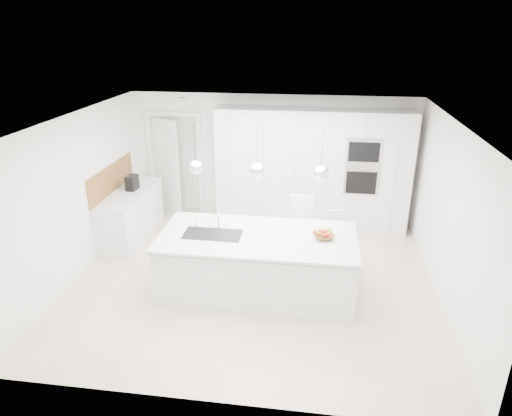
# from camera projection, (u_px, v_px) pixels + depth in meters

# --- Properties ---
(floor) EXTENTS (5.50, 5.50, 0.00)m
(floor) POSITION_uv_depth(u_px,v_px,m) (253.00, 280.00, 7.13)
(floor) COLOR beige
(floor) RESTS_ON ground
(wall_back) EXTENTS (5.50, 0.00, 5.50)m
(wall_back) POSITION_uv_depth(u_px,v_px,m) (272.00, 159.00, 8.95)
(wall_back) COLOR white
(wall_back) RESTS_ON ground
(wall_left) EXTENTS (0.00, 5.00, 5.00)m
(wall_left) POSITION_uv_depth(u_px,v_px,m) (76.00, 197.00, 7.01)
(wall_left) COLOR white
(wall_left) RESTS_ON ground
(ceiling) EXTENTS (5.50, 5.50, 0.00)m
(ceiling) POSITION_uv_depth(u_px,v_px,m) (253.00, 121.00, 6.18)
(ceiling) COLOR white
(ceiling) RESTS_ON wall_back
(tall_cabinets) EXTENTS (3.60, 0.60, 2.30)m
(tall_cabinets) POSITION_uv_depth(u_px,v_px,m) (312.00, 170.00, 8.61)
(tall_cabinets) COLOR white
(tall_cabinets) RESTS_ON floor
(oven_stack) EXTENTS (0.62, 0.04, 1.05)m
(oven_stack) POSITION_uv_depth(u_px,v_px,m) (363.00, 167.00, 8.13)
(oven_stack) COLOR #A5A5A8
(oven_stack) RESTS_ON tall_cabinets
(doorway_frame) EXTENTS (1.11, 0.08, 2.13)m
(doorway_frame) POSITION_uv_depth(u_px,v_px,m) (176.00, 166.00, 9.25)
(doorway_frame) COLOR white
(doorway_frame) RESTS_ON floor
(hallway_door) EXTENTS (0.76, 0.38, 2.00)m
(hallway_door) POSITION_uv_depth(u_px,v_px,m) (163.00, 168.00, 9.25)
(hallway_door) COLOR white
(hallway_door) RESTS_ON floor
(radiator) EXTENTS (0.32, 0.04, 1.40)m
(radiator) POSITION_uv_depth(u_px,v_px,m) (192.00, 175.00, 9.27)
(radiator) COLOR white
(radiator) RESTS_ON floor
(left_base_cabinets) EXTENTS (0.60, 1.80, 0.86)m
(left_base_cabinets) POSITION_uv_depth(u_px,v_px,m) (131.00, 216.00, 8.38)
(left_base_cabinets) COLOR white
(left_base_cabinets) RESTS_ON floor
(left_worktop) EXTENTS (0.62, 1.82, 0.04)m
(left_worktop) POSITION_uv_depth(u_px,v_px,m) (128.00, 193.00, 8.21)
(left_worktop) COLOR white
(left_worktop) RESTS_ON left_base_cabinets
(oak_backsplash) EXTENTS (0.02, 1.80, 0.50)m
(oak_backsplash) POSITION_uv_depth(u_px,v_px,m) (111.00, 179.00, 8.14)
(oak_backsplash) COLOR brown
(oak_backsplash) RESTS_ON wall_left
(island_base) EXTENTS (2.80, 1.20, 0.86)m
(island_base) POSITION_uv_depth(u_px,v_px,m) (257.00, 266.00, 6.68)
(island_base) COLOR white
(island_base) RESTS_ON floor
(island_worktop) EXTENTS (2.84, 1.40, 0.04)m
(island_worktop) POSITION_uv_depth(u_px,v_px,m) (258.00, 237.00, 6.55)
(island_worktop) COLOR white
(island_worktop) RESTS_ON island_base
(island_sink) EXTENTS (0.84, 0.44, 0.18)m
(island_sink) POSITION_uv_depth(u_px,v_px,m) (213.00, 239.00, 6.61)
(island_sink) COLOR #3F3F42
(island_sink) RESTS_ON island_worktop
(island_tap) EXTENTS (0.02, 0.02, 0.30)m
(island_tap) POSITION_uv_depth(u_px,v_px,m) (219.00, 220.00, 6.70)
(island_tap) COLOR white
(island_tap) RESTS_ON island_worktop
(pendant_left) EXTENTS (0.20, 0.20, 0.20)m
(pendant_left) POSITION_uv_depth(u_px,v_px,m) (196.00, 167.00, 6.23)
(pendant_left) COLOR white
(pendant_left) RESTS_ON ceiling
(pendant_mid) EXTENTS (0.20, 0.20, 0.20)m
(pendant_mid) POSITION_uv_depth(u_px,v_px,m) (257.00, 170.00, 6.12)
(pendant_mid) COLOR white
(pendant_mid) RESTS_ON ceiling
(pendant_right) EXTENTS (0.20, 0.20, 0.20)m
(pendant_right) POSITION_uv_depth(u_px,v_px,m) (321.00, 173.00, 6.01)
(pendant_right) COLOR white
(pendant_right) RESTS_ON ceiling
(fruit_bowl) EXTENTS (0.37, 0.37, 0.07)m
(fruit_bowl) POSITION_uv_depth(u_px,v_px,m) (324.00, 236.00, 6.44)
(fruit_bowl) COLOR brown
(fruit_bowl) RESTS_ON island_worktop
(espresso_machine) EXTENTS (0.18, 0.27, 0.27)m
(espresso_machine) POSITION_uv_depth(u_px,v_px,m) (132.00, 183.00, 8.29)
(espresso_machine) COLOR black
(espresso_machine) RESTS_ON left_worktop
(bar_stool_left) EXTENTS (0.41, 0.56, 1.20)m
(bar_stool_left) POSITION_uv_depth(u_px,v_px,m) (300.00, 234.00, 7.29)
(bar_stool_left) COLOR white
(bar_stool_left) RESTS_ON floor
(bar_stool_right) EXTENTS (0.42, 0.51, 0.97)m
(bar_stool_right) POSITION_uv_depth(u_px,v_px,m) (334.00, 241.00, 7.30)
(bar_stool_right) COLOR white
(bar_stool_right) RESTS_ON floor
(apple_a) EXTENTS (0.07, 0.07, 0.07)m
(apple_a) POSITION_uv_depth(u_px,v_px,m) (320.00, 233.00, 6.45)
(apple_a) COLOR #B2321D
(apple_a) RESTS_ON fruit_bowl
(apple_b) EXTENTS (0.09, 0.09, 0.09)m
(apple_b) POSITION_uv_depth(u_px,v_px,m) (324.00, 233.00, 6.47)
(apple_b) COLOR #B2321D
(apple_b) RESTS_ON fruit_bowl
(apple_c) EXTENTS (0.08, 0.08, 0.08)m
(apple_c) POSITION_uv_depth(u_px,v_px,m) (326.00, 235.00, 6.40)
(apple_c) COLOR #B2321D
(apple_c) RESTS_ON fruit_bowl
(banana_bunch) EXTENTS (0.26, 0.18, 0.23)m
(banana_bunch) POSITION_uv_depth(u_px,v_px,m) (324.00, 231.00, 6.40)
(banana_bunch) COLOR yellow
(banana_bunch) RESTS_ON fruit_bowl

